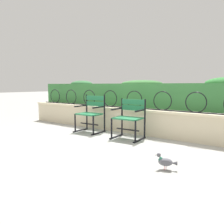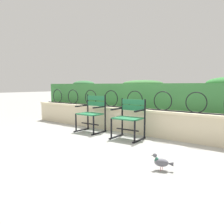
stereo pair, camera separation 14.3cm
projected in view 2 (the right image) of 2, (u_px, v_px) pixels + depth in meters
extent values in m
plane|color=#9E9E99|center=(111.00, 137.00, 4.85)|extent=(60.00, 60.00, 0.00)
cube|color=beige|center=(129.00, 121.00, 5.39)|extent=(6.59, 0.35, 0.53)
cube|color=beige|center=(129.00, 109.00, 5.35)|extent=(6.59, 0.41, 0.05)
cylinder|color=black|center=(127.00, 108.00, 5.29)|extent=(6.07, 0.02, 0.02)
torus|color=black|center=(57.00, 96.00, 6.83)|extent=(0.42, 0.02, 0.42)
torus|color=black|center=(73.00, 97.00, 6.41)|extent=(0.42, 0.02, 0.42)
torus|color=black|center=(91.00, 98.00, 5.99)|extent=(0.42, 0.02, 0.42)
torus|color=black|center=(111.00, 99.00, 5.57)|extent=(0.42, 0.02, 0.42)
torus|color=black|center=(135.00, 100.00, 5.15)|extent=(0.42, 0.02, 0.42)
torus|color=black|center=(163.00, 101.00, 4.72)|extent=(0.42, 0.02, 0.42)
torus|color=black|center=(196.00, 103.00, 4.30)|extent=(0.42, 0.02, 0.42)
cube|color=#387A3D|center=(139.00, 95.00, 5.65)|extent=(6.46, 0.51, 0.59)
ellipsoid|color=#366F3F|center=(84.00, 84.00, 6.81)|extent=(0.80, 0.46, 0.19)
ellipsoid|color=#366A34|center=(142.00, 83.00, 5.56)|extent=(1.13, 0.46, 0.17)
cube|color=#237547|center=(86.00, 115.00, 5.23)|extent=(0.57, 0.14, 0.03)
cube|color=#237547|center=(90.00, 114.00, 5.34)|extent=(0.57, 0.14, 0.03)
cube|color=#237547|center=(94.00, 113.00, 5.45)|extent=(0.57, 0.14, 0.03)
cube|color=#237547|center=(96.00, 98.00, 5.49)|extent=(0.56, 0.04, 0.11)
cube|color=#237547|center=(96.00, 104.00, 5.51)|extent=(0.56, 0.04, 0.11)
cylinder|color=black|center=(105.00, 114.00, 5.37)|extent=(0.04, 0.04, 0.89)
cylinder|color=black|center=(94.00, 125.00, 5.05)|extent=(0.04, 0.04, 0.44)
cube|color=black|center=(99.00, 133.00, 5.23)|extent=(0.05, 0.52, 0.02)
cube|color=black|center=(99.00, 107.00, 5.16)|extent=(0.05, 0.40, 0.03)
cylinder|color=black|center=(88.00, 112.00, 5.70)|extent=(0.04, 0.04, 0.89)
cylinder|color=black|center=(76.00, 123.00, 5.38)|extent=(0.04, 0.04, 0.44)
cube|color=black|center=(82.00, 130.00, 5.56)|extent=(0.05, 0.52, 0.02)
cube|color=black|center=(81.00, 106.00, 5.49)|extent=(0.05, 0.40, 0.03)
cylinder|color=black|center=(90.00, 124.00, 5.37)|extent=(0.54, 0.04, 0.03)
cube|color=#237547|center=(124.00, 119.00, 4.53)|extent=(0.57, 0.15, 0.03)
cube|color=#237547|center=(127.00, 118.00, 4.64)|extent=(0.57, 0.15, 0.03)
cube|color=#237547|center=(131.00, 118.00, 4.75)|extent=(0.57, 0.15, 0.03)
cube|color=#237547|center=(133.00, 102.00, 4.80)|extent=(0.56, 0.06, 0.11)
cube|color=#237547|center=(133.00, 108.00, 4.81)|extent=(0.56, 0.06, 0.11)
cylinder|color=black|center=(145.00, 119.00, 4.68)|extent=(0.04, 0.04, 0.84)
cylinder|color=black|center=(135.00, 132.00, 4.35)|extent=(0.04, 0.04, 0.44)
cube|color=black|center=(139.00, 140.00, 4.53)|extent=(0.06, 0.52, 0.02)
cube|color=black|center=(140.00, 111.00, 4.46)|extent=(0.06, 0.40, 0.03)
cylinder|color=black|center=(122.00, 117.00, 5.00)|extent=(0.04, 0.04, 0.84)
cylinder|color=black|center=(111.00, 129.00, 4.67)|extent=(0.04, 0.04, 0.44)
cube|color=black|center=(116.00, 137.00, 4.85)|extent=(0.06, 0.52, 0.02)
cube|color=black|center=(116.00, 109.00, 4.78)|extent=(0.06, 0.40, 0.03)
cylinder|color=black|center=(127.00, 130.00, 4.67)|extent=(0.53, 0.05, 0.03)
ellipsoid|color=slate|center=(161.00, 163.00, 2.96)|extent=(0.21, 0.16, 0.11)
cylinder|color=#2D6B56|center=(156.00, 159.00, 2.98)|extent=(0.07, 0.06, 0.06)
sphere|color=#55555D|center=(155.00, 155.00, 2.98)|extent=(0.06, 0.06, 0.06)
cone|color=black|center=(152.00, 155.00, 2.99)|extent=(0.03, 0.02, 0.01)
cone|color=#4A4A52|center=(170.00, 164.00, 2.93)|extent=(0.10, 0.08, 0.06)
ellipsoid|color=#5B5B63|center=(162.00, 163.00, 2.92)|extent=(0.14, 0.07, 0.07)
ellipsoid|color=#5B5B63|center=(163.00, 161.00, 3.00)|extent=(0.14, 0.07, 0.07)
cylinder|color=#C6515B|center=(160.00, 169.00, 2.96)|extent=(0.01, 0.01, 0.05)
cylinder|color=#C6515B|center=(162.00, 168.00, 2.98)|extent=(0.01, 0.01, 0.05)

